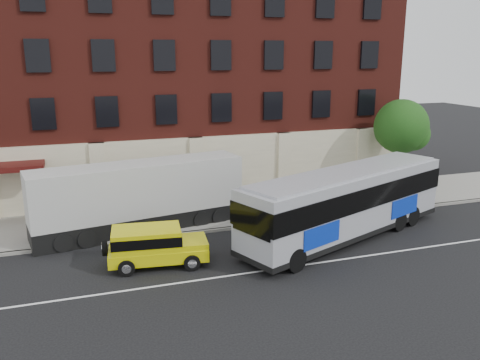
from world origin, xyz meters
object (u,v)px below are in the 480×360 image
object	(u,v)px
city_bus	(347,201)
yellow_suv	(153,244)
sign_pole	(53,221)
shipping_container	(140,198)
street_tree	(402,128)

from	to	relation	value
city_bus	yellow_suv	size ratio (longest dim) A/B	2.78
sign_pole	shipping_container	size ratio (longest dim) A/B	0.22
sign_pole	yellow_suv	xyz separation A→B (m)	(4.28, -3.52, -0.43)
sign_pole	street_tree	bearing A→B (deg)	8.61
yellow_suv	shipping_container	size ratio (longest dim) A/B	0.42
street_tree	yellow_suv	world-z (taller)	street_tree
city_bus	shipping_container	world-z (taller)	shipping_container
city_bus	street_tree	bearing A→B (deg)	39.77
yellow_suv	shipping_container	xyz separation A→B (m)	(0.06, 4.76, 0.82)
street_tree	shipping_container	distance (m)	18.01
city_bus	shipping_container	xyz separation A→B (m)	(-9.90, 4.39, -0.14)
yellow_suv	sign_pole	bearing A→B (deg)	140.62
street_tree	shipping_container	bearing A→B (deg)	-173.24
sign_pole	city_bus	world-z (taller)	city_bus
sign_pole	shipping_container	world-z (taller)	shipping_container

